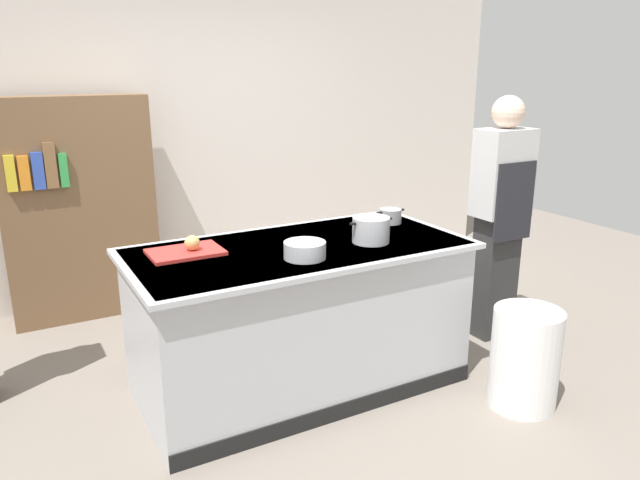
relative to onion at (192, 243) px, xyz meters
The scene contains 11 objects.
ground_plane 1.14m from the onion, 15.16° to the right, with size 10.00×10.00×0.00m, color slate.
back_wall 2.10m from the onion, 73.21° to the left, with size 6.40×0.12×3.00m, color silver.
counter_island 0.78m from the onion, 15.21° to the right, with size 1.98×0.98×0.90m.
cutting_board 0.07m from the onion, 156.80° to the left, with size 0.40×0.28×0.02m, color red.
onion is the anchor object (origin of this frame).
stock_pot 1.04m from the onion, 16.38° to the right, with size 0.29×0.22×0.15m.
sauce_pan 1.36m from the onion, ahead, with size 0.21×0.15×0.10m.
mixing_bowl 0.63m from the onion, 36.41° to the right, with size 0.23×0.23×0.09m, color #B7BABF.
trash_bin 2.00m from the onion, 31.47° to the right, with size 0.39×0.39×0.59m, color white.
person_chef 2.16m from the onion, ahead, with size 0.38×0.25×1.72m.
bookshelf 1.68m from the onion, 102.65° to the left, with size 1.10×0.31×1.70m.
Camera 1 is at (-1.52, -2.99, 1.91)m, focal length 33.84 mm.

